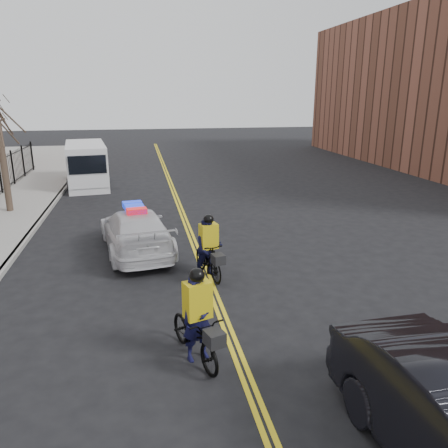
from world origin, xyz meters
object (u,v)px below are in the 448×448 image
at_px(cyclist_near, 198,328).
at_px(cyclist_far, 209,253).
at_px(police_cruiser, 136,231).
at_px(cargo_van, 87,165).

bearing_deg(cyclist_near, cyclist_far, 59.55).
distance_m(police_cruiser, cargo_van, 12.30).
distance_m(cargo_van, cyclist_near, 19.07).
distance_m(police_cruiser, cyclist_far, 3.35).
bearing_deg(cyclist_far, cargo_van, 94.87).
relative_size(police_cruiser, cyclist_near, 2.51).
xyz_separation_m(cargo_van, cyclist_near, (4.00, -18.64, -0.51)).
bearing_deg(police_cruiser, cargo_van, -85.60).
bearing_deg(cyclist_near, police_cruiser, 82.04).
height_order(cargo_van, cyclist_near, cargo_van).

